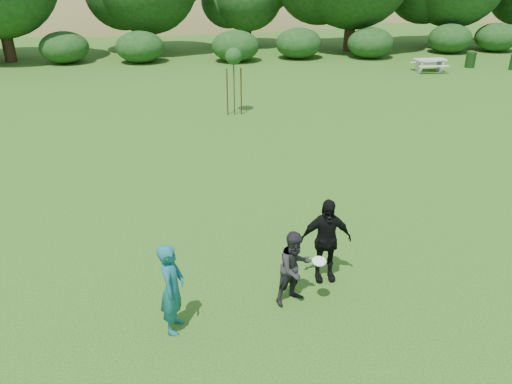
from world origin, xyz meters
TOP-DOWN VIEW (x-y plane):
  - ground at (0.00, 0.00)m, footprint 120.00×120.00m
  - player_teal at (-1.96, -0.39)m, footprint 0.57×0.74m
  - player_grey at (0.39, 0.13)m, footprint 0.94×0.87m
  - player_black at (1.18, 0.82)m, footprint 1.11×0.47m
  - trash_can_near at (15.75, 21.40)m, footprint 0.60×0.60m
  - frisbee at (0.81, -0.09)m, footprint 0.27×0.27m
  - sapling at (0.39, 13.24)m, footprint 0.70×0.70m
  - picnic_table at (12.67, 20.47)m, footprint 1.80×1.48m
  - hillside at (-0.56, 68.45)m, footprint 150.00×72.00m

SIDE VIEW (x-z plane):
  - hillside at x=-0.56m, z-range -37.97..14.03m
  - ground at x=0.00m, z-range 0.00..0.00m
  - trash_can_near at x=15.75m, z-range 0.00..0.90m
  - picnic_table at x=12.67m, z-range 0.14..0.90m
  - player_grey at x=0.39m, z-range 0.00..1.57m
  - player_teal at x=-1.96m, z-range 0.00..1.80m
  - player_black at x=1.18m, z-range 0.00..1.89m
  - frisbee at x=0.81m, z-range 1.01..1.08m
  - sapling at x=0.39m, z-range 0.99..3.84m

